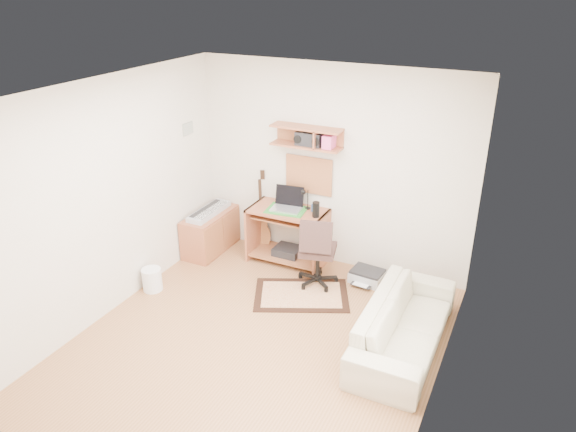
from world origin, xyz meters
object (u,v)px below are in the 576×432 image
at_px(cabinet, 211,232).
at_px(sofa, 405,317).
at_px(desk, 288,236).
at_px(task_chair, 318,250).
at_px(printer, 367,275).

relative_size(cabinet, sofa, 0.49).
height_order(desk, cabinet, desk).
xyz_separation_m(task_chair, sofa, (1.28, -0.75, -0.11)).
xyz_separation_m(cabinet, printer, (2.23, 0.13, -0.19)).
height_order(desk, task_chair, task_chair).
height_order(printer, sofa, sofa).
relative_size(desk, printer, 2.50).
xyz_separation_m(desk, task_chair, (0.58, -0.36, 0.09)).
bearing_deg(cabinet, task_chair, -6.20).
relative_size(cabinet, printer, 2.25).
bearing_deg(printer, desk, -177.03).
bearing_deg(task_chair, sofa, -44.38).
xyz_separation_m(cabinet, sofa, (2.96, -0.94, 0.08)).
bearing_deg(desk, printer, -2.36).
xyz_separation_m(printer, sofa, (0.73, -1.07, 0.27)).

